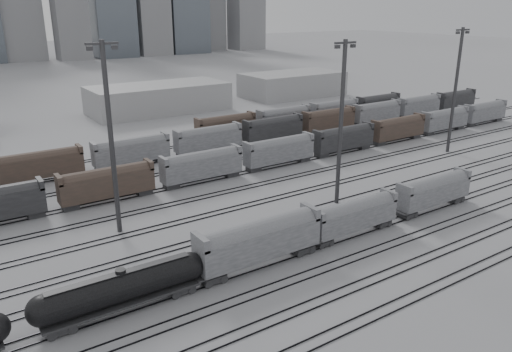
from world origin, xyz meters
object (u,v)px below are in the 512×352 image
hopper_car_c (434,190)px  hopper_car_b (354,214)px  tank_car_b (122,288)px  hopper_car_a (259,239)px  light_mast_c (341,120)px

hopper_car_c → hopper_car_b: bearing=180.0°
tank_car_b → hopper_car_c: hopper_car_c is taller
hopper_car_c → hopper_car_a: bearing=180.0°
hopper_car_a → hopper_car_c: size_ratio=1.14×
hopper_car_a → hopper_car_c: bearing=0.0°
tank_car_b → hopper_car_b: (32.36, 0.00, 0.43)m
hopper_car_a → hopper_car_c: hopper_car_a is taller
tank_car_b → light_mast_c: (38.63, 10.12, 10.79)m
light_mast_c → tank_car_b: bearing=-165.3°
hopper_car_c → light_mast_c: light_mast_c is taller
hopper_car_c → light_mast_c: bearing=136.0°
tank_car_b → light_mast_c: size_ratio=0.73×
tank_car_b → hopper_car_b: size_ratio=1.33×
hopper_car_c → light_mast_c: (-10.48, 10.12, 10.27)m
hopper_car_b → hopper_car_c: (16.75, 0.00, 0.10)m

